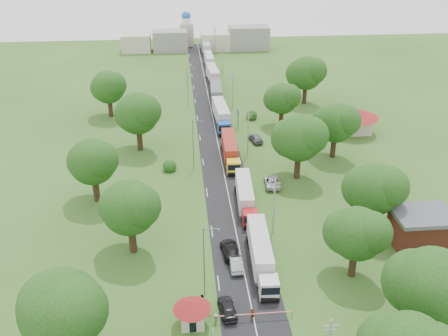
{
  "coord_description": "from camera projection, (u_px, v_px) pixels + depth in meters",
  "views": [
    {
      "loc": [
        -7.63,
        -68.75,
        42.18
      ],
      "look_at": [
        -0.35,
        9.12,
        3.0
      ],
      "focal_mm": 40.0,
      "sensor_mm": 36.0,
      "label": 1
    }
  ],
  "objects": [
    {
      "name": "pedestrian_near",
      "position": [
        253.0,
        315.0,
        58.19
      ],
      "size": [
        0.67,
        0.58,
        1.55
      ],
      "primitive_type": "imported",
      "rotation": [
        0.0,
        0.0,
        0.45
      ],
      "color": "gray",
      "rests_on": "ground"
    },
    {
      "name": "truck_0",
      "position": [
        261.0,
        253.0,
        66.67
      ],
      "size": [
        3.01,
        14.53,
        4.02
      ],
      "color": "silver",
      "rests_on": "ground"
    },
    {
      "name": "lamp_2",
      "position": [
        188.0,
        85.0,
        122.31
      ],
      "size": [
        2.03,
        0.22,
        10.0
      ],
      "color": "slate",
      "rests_on": "ground"
    },
    {
      "name": "tree_9",
      "position": [
        62.0,
        309.0,
        49.0
      ],
      "size": [
        9.6,
        9.6,
        12.05
      ],
      "color": "#382616",
      "rests_on": "ground"
    },
    {
      "name": "truck_5",
      "position": [
        213.0,
        75.0,
        142.03
      ],
      "size": [
        3.28,
        15.27,
        4.22
      ],
      "color": "#9D2A18",
      "rests_on": "ground"
    },
    {
      "name": "tree_4",
      "position": [
        299.0,
        137.0,
        87.35
      ],
      "size": [
        9.6,
        9.6,
        12.05
      ],
      "color": "#382616",
      "rests_on": "ground"
    },
    {
      "name": "truck_7",
      "position": [
        206.0,
        48.0,
        172.26
      ],
      "size": [
        2.67,
        14.35,
        3.97
      ],
      "color": "#A8A8A8",
      "rests_on": "ground"
    },
    {
      "name": "distant_town",
      "position": [
        201.0,
        40.0,
        177.15
      ],
      "size": [
        52.0,
        8.0,
        8.0
      ],
      "color": "gray",
      "rests_on": "ground"
    },
    {
      "name": "car_verge_near",
      "position": [
        272.0,
        182.0,
        87.64
      ],
      "size": [
        3.07,
        5.83,
        1.56
      ],
      "primitive_type": "imported",
      "rotation": [
        0.0,
        0.0,
        3.06
      ],
      "color": "#B5B5B5",
      "rests_on": "ground"
    },
    {
      "name": "truck_1",
      "position": [
        245.0,
        196.0,
        80.7
      ],
      "size": [
        2.94,
        13.72,
        3.79
      ],
      "color": "#AE131C",
      "rests_on": "ground"
    },
    {
      "name": "pole_3",
      "position": [
        233.0,
        89.0,
        122.71
      ],
      "size": [
        1.6,
        0.24,
        9.0
      ],
      "color": "gray",
      "rests_on": "ground"
    },
    {
      "name": "tree_3",
      "position": [
        375.0,
        188.0,
        72.18
      ],
      "size": [
        8.8,
        8.8,
        11.07
      ],
      "color": "#382616",
      "rests_on": "ground"
    },
    {
      "name": "house_brick",
      "position": [
        422.0,
        229.0,
        71.03
      ],
      "size": [
        8.6,
        6.6,
        5.2
      ],
      "color": "maroon",
      "rests_on": "ground"
    },
    {
      "name": "ground",
      "position": [
        231.0,
        210.0,
        80.73
      ],
      "size": [
        260.0,
        260.0,
        0.0
      ],
      "primitive_type": "plane",
      "color": "#30521B",
      "rests_on": "ground"
    },
    {
      "name": "car_lane_mid",
      "position": [
        236.0,
        262.0,
        67.1
      ],
      "size": [
        1.72,
        4.78,
        1.57
      ],
      "primitive_type": "imported",
      "rotation": [
        0.0,
        0.0,
        3.15
      ],
      "color": "#9DA0A5",
      "rests_on": "ground"
    },
    {
      "name": "info_sign",
      "position": [
        238.0,
        115.0,
        110.98
      ],
      "size": [
        0.12,
        3.1,
        4.1
      ],
      "color": "slate",
      "rests_on": "ground"
    },
    {
      "name": "truck_3",
      "position": [
        221.0,
        115.0,
        113.4
      ],
      "size": [
        3.22,
        15.47,
        4.28
      ],
      "color": "#1B52A6",
      "rests_on": "ground"
    },
    {
      "name": "tree_13",
      "position": [
        108.0,
        87.0,
        115.7
      ],
      "size": [
        8.8,
        8.8,
        11.07
      ],
      "color": "#382616",
      "rests_on": "ground"
    },
    {
      "name": "pole_5",
      "position": [
        215.0,
        40.0,
        172.57
      ],
      "size": [
        1.6,
        0.24,
        9.0
      ],
      "color": "gray",
      "rests_on": "ground"
    },
    {
      "name": "tree_12",
      "position": [
        137.0,
        113.0,
        98.29
      ],
      "size": [
        9.6,
        9.6,
        12.05
      ],
      "color": "#382616",
      "rests_on": "ground"
    },
    {
      "name": "car_lane_rear",
      "position": [
        230.0,
        250.0,
        69.57
      ],
      "size": [
        2.72,
        5.72,
        1.61
      ],
      "primitive_type": "imported",
      "rotation": [
        0.0,
        0.0,
        3.23
      ],
      "color": "black",
      "rests_on": "ground"
    },
    {
      "name": "pedestrian_booth",
      "position": [
        202.0,
        301.0,
        60.28
      ],
      "size": [
        0.76,
        0.9,
        1.66
      ],
      "primitive_type": "imported",
      "rotation": [
        0.0,
        0.0,
        -1.4
      ],
      "color": "gray",
      "rests_on": "ground"
    },
    {
      "name": "tree_2",
      "position": [
        357.0,
        233.0,
        63.04
      ],
      "size": [
        8.0,
        8.0,
        10.1
      ],
      "color": "#382616",
      "rests_on": "ground"
    },
    {
      "name": "tree_7",
      "position": [
        306.0,
        73.0,
        123.87
      ],
      "size": [
        9.6,
        9.6,
        12.05
      ],
      "color": "#382616",
      "rests_on": "ground"
    },
    {
      "name": "road",
      "position": [
        221.0,
        157.0,
        98.54
      ],
      "size": [
        8.0,
        200.0,
        0.04
      ],
      "primitive_type": "cube",
      "color": "black",
      "rests_on": "ground"
    },
    {
      "name": "lamp_1",
      "position": [
        194.0,
        142.0,
        91.16
      ],
      "size": [
        2.03,
        0.22,
        10.0
      ],
      "color": "slate",
      "rests_on": "ground"
    },
    {
      "name": "tree_5",
      "position": [
        336.0,
        122.0,
        95.49
      ],
      "size": [
        8.8,
        8.8,
        11.07
      ],
      "color": "#382616",
      "rests_on": "ground"
    },
    {
      "name": "pole_1",
      "position": [
        274.0,
        205.0,
        72.86
      ],
      "size": [
        1.6,
        0.24,
        9.0
      ],
      "color": "gray",
      "rests_on": "ground"
    },
    {
      "name": "tree_1",
      "position": [
        433.0,
        285.0,
        52.16
      ],
      "size": [
        9.6,
        9.6,
        12.05
      ],
      "color": "#382616",
      "rests_on": "ground"
    },
    {
      "name": "tree_6",
      "position": [
        282.0,
        98.0,
        110.31
      ],
      "size": [
        8.0,
        8.0,
        10.1
      ],
      "color": "#382616",
      "rests_on": "ground"
    },
    {
      "name": "pole_2",
      "position": [
        248.0,
        132.0,
        97.79
      ],
      "size": [
        1.6,
        0.24,
        9.0
      ],
      "color": "gray",
      "rests_on": "ground"
    },
    {
      "name": "truck_6",
      "position": [
        209.0,
        61.0,
        156.89
      ],
      "size": [
        2.61,
        13.83,
        3.83
      ],
      "color": "#296F33",
      "rests_on": "ground"
    },
    {
      "name": "car_lane_front",
      "position": [
        227.0,
        308.0,
        59.22
      ],
      "size": [
        2.31,
        4.67,
        1.53
      ],
      "primitive_type": "imported",
      "rotation": [
        0.0,
        0.0,
        3.26
      ],
      "color": "black",
      "rests_on": "ground"
    },
    {
      "name": "tree_10",
      "position": [
        129.0,
        207.0,
        67.48
      ],
      "size": [
        8.8,
        8.8,
        11.07
      ],
      "color": "#382616",
      "rests_on": "ground"
    },
    {
      "name": "truck_2",
      "position": [
        230.0,
        150.0,
        96.54
      ],
      "size": [
        2.76,
        14.39,
        3.98
      ],
      "color": "yellow",
      "rests_on": "ground"
    },
    {
      "name": "boom_barrier",
      "position": [
        243.0,
        315.0,
        57.96
      ],
      "size": [
        9.22,
        0.35,
        1.18
      ],
      "color": "slate",
      "rests_on": "ground"
    },
    {
      "name": "car_verge_far",
      "position": [
        255.0,
        138.0,
        104.86
      ],
      "size": [
        2.99,
        5.21,
        1.67
      ],
      "primitive_type": "imported",
      "rotation": [
        0.0,
        0.0,
        3.36
      ],
      "color": "#505357",
      "rests_on": "ground"
    },
    {
      "name": "church",
      "position": [
        187.0,
        31.0,
        183.03
      ],
      "size": [
        5.0,
        5.0,
        12.3
      ],
      "color": "#BFB49F",
      "rests_on": "ground"
    },
    {
      "name": "guard_booth",
      "position": [
        192.0,
        310.0,
        56.91
      ],
      "size": [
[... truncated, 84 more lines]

